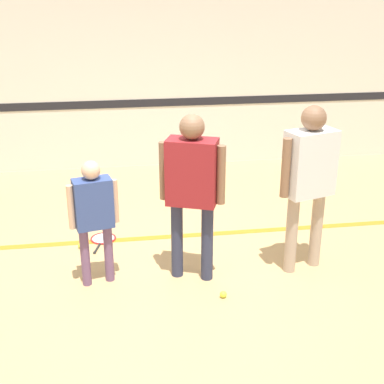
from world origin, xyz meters
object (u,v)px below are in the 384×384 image
Objects in this scene: person_student_right at (309,172)px; racket_spare_on_floor at (103,239)px; tennis_ball_by_spare_racket at (81,246)px; person_student_left at (94,210)px; tennis_ball_near_instructor at (223,294)px; person_instructor at (192,181)px.

person_student_right is 2.49m from racket_spare_on_floor.
tennis_ball_by_spare_racket is (-0.24, -0.18, 0.02)m from racket_spare_on_floor.
person_student_left reaches higher than tennis_ball_near_instructor.
tennis_ball_near_instructor reaches higher than racket_spare_on_floor.
person_student_left is 2.34× the size of racket_spare_on_floor.
tennis_ball_by_spare_racket is at bearing 92.28° from person_student_left.
racket_spare_on_floor is at bearing -42.02° from person_student_right.
person_instructor is 25.33× the size of tennis_ball_near_instructor.
tennis_ball_by_spare_racket is at bearing 138.50° from tennis_ball_near_instructor.
tennis_ball_near_instructor is (1.17, -0.46, -0.75)m from person_student_left.
person_instructor is 0.97m from person_student_left.
person_student_left is (-0.93, 0.03, -0.25)m from person_instructor.
tennis_ball_by_spare_racket is at bearing -35.84° from person_student_right.
person_instructor is 1.16m from person_student_right.
racket_spare_on_floor is (-0.90, 0.96, -1.02)m from person_instructor.
person_student_right is 25.91× the size of tennis_ball_near_instructor.
person_student_left is 19.16× the size of tennis_ball_by_spare_racket.
person_instructor is 1.71m from tennis_ball_by_spare_racket.
person_student_left reaches higher than tennis_ball_by_spare_racket.
tennis_ball_by_spare_racket reaches higher than racket_spare_on_floor.
person_instructor is at bearing -16.48° from person_student_right.
tennis_ball_near_instructor is at bearing 54.58° from racket_spare_on_floor.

